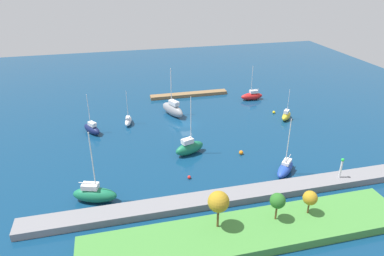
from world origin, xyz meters
TOP-DOWN VIEW (x-y plane):
  - water at (0.00, 0.00)m, footprint 160.00×160.00m
  - pier_dock at (-4.97, -18.49)m, footprint 22.06×2.43m
  - breakwater at (0.00, 29.93)m, footprint 63.89×3.58m
  - shoreline_park at (0.00, 38.36)m, footprint 46.48×8.28m
  - harbor_beacon at (-20.05, 29.93)m, footprint 0.56×0.56m
  - park_tree_west at (-9.68, 37.23)m, footprint 2.11×2.11m
  - park_tree_midwest at (4.04, 36.82)m, footprint 2.96×2.96m
  - park_tree_mideast at (-4.49, 37.31)m, footprint 2.23×2.23m
  - sailboat_green_lone_south at (2.60, 13.86)m, footprint 6.69×4.28m
  - sailboat_gray_west_end at (2.15, -5.94)m, footprint 5.35×8.20m
  - sailboat_white_by_breakwater at (13.34, -3.21)m, footprint 2.40×4.85m
  - sailboat_navy_far_north at (21.57, -0.33)m, footprint 4.59×5.71m
  - sailboat_yellow_outer_mooring at (-24.13, 3.12)m, footprint 4.34×4.44m
  - sailboat_red_near_pier at (-21.28, -11.50)m, footprint 6.20×2.24m
  - sailboat_blue_center_basin at (-12.55, 24.88)m, footprint 5.92×5.94m
  - sailboat_green_lone_north at (20.77, 25.11)m, footprint 7.51×4.63m
  - mooring_buoy_red at (4.70, 22.47)m, footprint 0.61×0.61m
  - mooring_buoy_orange at (-7.32, 16.56)m, footprint 0.84×0.84m
  - mooring_buoy_yellow at (-22.91, -1.00)m, footprint 0.70×0.70m

SIDE VIEW (x-z plane):
  - water at x=0.00m, z-range 0.00..0.00m
  - mooring_buoy_red at x=4.70m, z-range 0.00..0.61m
  - mooring_buoy_yellow at x=-22.91m, z-range 0.00..0.70m
  - mooring_buoy_orange at x=-7.32m, z-range 0.00..0.84m
  - pier_dock at x=-4.97m, z-range 0.00..0.89m
  - breakwater at x=0.00m, z-range 0.00..1.21m
  - shoreline_park at x=0.00m, z-range 0.00..1.33m
  - sailboat_white_by_breakwater at x=13.34m, z-range -3.20..5.00m
  - sailboat_yellow_outer_mooring at x=-24.13m, z-range -2.81..4.86m
  - sailboat_blue_center_basin at x=-12.55m, z-range -4.42..6.53m
  - sailboat_red_near_pier at x=-21.28m, z-range -3.74..5.97m
  - sailboat_navy_far_north at x=21.57m, z-range -3.42..5.68m
  - sailboat_green_lone_north at x=20.77m, z-range -4.80..7.54m
  - sailboat_green_lone_south at x=2.60m, z-range -4.60..7.45m
  - sailboat_gray_west_end at x=2.15m, z-range -4.28..7.63m
  - harbor_beacon at x=-20.05m, z-range 1.49..5.22m
  - park_tree_west at x=-9.68m, z-range 2.12..5.86m
  - park_tree_mideast at x=-4.49m, z-range 2.33..6.63m
  - park_tree_midwest at x=4.04m, z-range 2.67..8.37m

